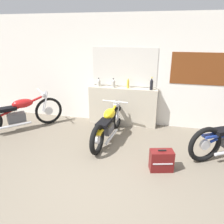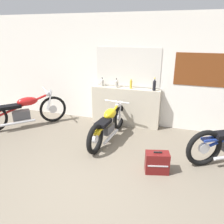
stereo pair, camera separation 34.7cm
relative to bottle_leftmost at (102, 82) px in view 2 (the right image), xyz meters
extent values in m
plane|color=#706656|center=(0.78, -2.89, -1.10)|extent=(24.00, 24.00, 0.00)
cube|color=silver|center=(0.78, 0.17, 0.30)|extent=(10.00, 0.06, 2.80)
cube|color=silver|center=(0.65, 0.14, 0.41)|extent=(1.61, 0.01, 0.91)
cube|color=beige|center=(0.65, 0.13, 0.41)|extent=(1.67, 0.01, 0.97)
cube|color=brown|center=(2.45, 0.14, 0.43)|extent=(1.30, 0.01, 0.76)
cube|color=#B7AD99|center=(0.65, -0.01, -0.60)|extent=(1.79, 0.28, 1.01)
cylinder|color=#B7B2A8|center=(0.00, 0.00, -0.02)|extent=(0.09, 0.09, 0.16)
cone|color=#B7B2A8|center=(0.00, 0.00, 0.08)|extent=(0.07, 0.07, 0.04)
cylinder|color=black|center=(0.00, 0.00, 0.11)|extent=(0.03, 0.03, 0.02)
cylinder|color=#B7B2A8|center=(0.40, -0.03, -0.01)|extent=(0.09, 0.09, 0.17)
cone|color=#B7B2A8|center=(0.40, -0.03, 0.09)|extent=(0.07, 0.07, 0.05)
cylinder|color=black|center=(0.40, -0.03, 0.13)|extent=(0.04, 0.04, 0.02)
cylinder|color=gold|center=(0.78, -0.02, 0.00)|extent=(0.06, 0.06, 0.20)
cone|color=gold|center=(0.78, -0.02, 0.13)|extent=(0.05, 0.05, 0.06)
cylinder|color=silver|center=(0.78, -0.02, 0.17)|extent=(0.02, 0.02, 0.02)
cylinder|color=black|center=(1.37, -0.05, 0.02)|extent=(0.08, 0.08, 0.23)
cone|color=black|center=(1.37, -0.05, 0.16)|extent=(0.07, 0.07, 0.06)
cylinder|color=gold|center=(1.37, -0.05, 0.21)|extent=(0.03, 0.03, 0.03)
torus|color=black|center=(0.56, -0.34, -0.79)|extent=(0.16, 0.64, 0.63)
cylinder|color=silver|center=(0.56, -0.34, -0.79)|extent=(0.09, 0.17, 0.17)
torus|color=black|center=(0.45, -1.64, -0.79)|extent=(0.16, 0.64, 0.63)
cylinder|color=silver|center=(0.45, -1.64, -0.79)|extent=(0.09, 0.17, 0.17)
cube|color=#4C4C51|center=(0.50, -1.06, -0.80)|extent=(0.25, 0.38, 0.19)
cylinder|color=yellow|center=(0.50, -1.06, -0.62)|extent=(0.16, 1.19, 0.39)
ellipsoid|color=yellow|center=(0.51, -0.89, -0.50)|extent=(0.28, 0.46, 0.22)
cube|color=black|center=(0.48, -1.25, -0.58)|extent=(0.28, 0.46, 0.08)
cube|color=yellow|center=(0.46, -1.57, -0.64)|extent=(0.16, 0.27, 0.04)
cylinder|color=silver|center=(0.50, -0.40, -0.56)|extent=(0.05, 0.16, 0.44)
cylinder|color=silver|center=(0.62, -0.41, -0.56)|extent=(0.05, 0.16, 0.44)
cylinder|color=silver|center=(0.55, -0.47, -0.34)|extent=(0.64, 0.09, 0.03)
sphere|color=silver|center=(0.56, -0.41, -0.44)|extent=(0.13, 0.13, 0.13)
cylinder|color=silver|center=(0.63, -1.16, -0.93)|extent=(0.13, 0.72, 0.06)
torus|color=black|center=(2.52, -1.43, -0.74)|extent=(0.67, 0.45, 0.72)
cylinder|color=silver|center=(2.52, -1.43, -0.74)|extent=(0.21, 0.16, 0.20)
cube|color=navy|center=(2.59, -1.39, -0.57)|extent=(0.31, 0.26, 0.04)
torus|color=black|center=(-1.28, -0.45, -0.74)|extent=(0.55, 0.57, 0.72)
cylinder|color=silver|center=(-1.28, -0.45, -0.74)|extent=(0.18, 0.18, 0.21)
cube|color=#4C4C51|center=(-1.85, -1.04, -0.76)|extent=(0.45, 0.45, 0.23)
cylinder|color=#B21919|center=(-1.85, -1.04, -0.53)|extent=(0.98, 1.02, 0.47)
ellipsoid|color=#B21919|center=(-1.72, -0.90, -0.42)|extent=(0.52, 0.53, 0.22)
cube|color=black|center=(-2.01, -1.20, -0.50)|extent=(0.52, 0.53, 0.08)
cylinder|color=silver|center=(-1.38, -0.46, -0.46)|extent=(0.15, 0.15, 0.55)
cylinder|color=silver|center=(-1.29, -0.54, -0.46)|extent=(0.15, 0.15, 0.55)
cylinder|color=silver|center=(-1.39, -0.56, -0.19)|extent=(0.48, 0.47, 0.03)
sphere|color=silver|center=(-1.34, -0.51, -0.29)|extent=(0.13, 0.13, 0.13)
cylinder|color=silver|center=(-1.82, -1.21, -0.91)|extent=(0.62, 0.64, 0.06)
cube|color=maroon|center=(1.74, -1.91, -0.91)|extent=(0.45, 0.32, 0.39)
cube|color=silver|center=(1.77, -2.02, -0.91)|extent=(0.34, 0.10, 0.02)
cube|color=black|center=(1.74, -1.91, -0.70)|extent=(0.14, 0.06, 0.02)
camera|label=1|loc=(1.67, -5.39, 1.27)|focal=35.00mm
camera|label=2|loc=(2.01, -5.30, 1.27)|focal=35.00mm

